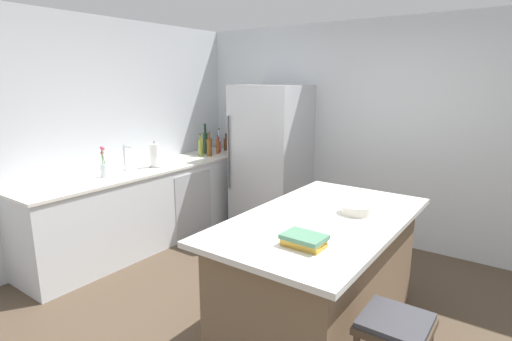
{
  "coord_description": "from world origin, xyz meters",
  "views": [
    {
      "loc": [
        1.59,
        -2.39,
        1.92
      ],
      "look_at": [
        -0.76,
        0.89,
        1.0
      ],
      "focal_mm": 27.86,
      "sensor_mm": 36.0,
      "label": 1
    }
  ],
  "objects_px": {
    "refrigerator": "(271,158)",
    "bar_stool": "(394,340)",
    "whiskey_bottle": "(209,147)",
    "olive_oil_bottle": "(201,147)",
    "mixing_bowl": "(356,209)",
    "paper_towel_roll": "(155,156)",
    "soda_bottle": "(219,142)",
    "hot_sauce_bottle": "(219,146)",
    "wine_bottle": "(205,142)",
    "cookbook_stack": "(304,240)",
    "sink_faucet": "(125,157)",
    "flower_vase": "(104,167)",
    "kitchen_island": "(320,274)",
    "vinegar_bottle": "(218,146)",
    "syrup_bottle": "(226,144)"
  },
  "relations": [
    {
      "from": "refrigerator",
      "to": "bar_stool",
      "type": "relative_size",
      "value": 2.67
    },
    {
      "from": "whiskey_bottle",
      "to": "olive_oil_bottle",
      "type": "distance_m",
      "value": 0.12
    },
    {
      "from": "bar_stool",
      "to": "mixing_bowl",
      "type": "height_order",
      "value": "mixing_bowl"
    },
    {
      "from": "paper_towel_roll",
      "to": "soda_bottle",
      "type": "distance_m",
      "value": 1.3
    },
    {
      "from": "hot_sauce_bottle",
      "to": "wine_bottle",
      "type": "relative_size",
      "value": 0.54
    },
    {
      "from": "mixing_bowl",
      "to": "cookbook_stack",
      "type": "bearing_deg",
      "value": -92.11
    },
    {
      "from": "sink_faucet",
      "to": "flower_vase",
      "type": "height_order",
      "value": "flower_vase"
    },
    {
      "from": "refrigerator",
      "to": "wine_bottle",
      "type": "bearing_deg",
      "value": -167.81
    },
    {
      "from": "sink_faucet",
      "to": "flower_vase",
      "type": "relative_size",
      "value": 0.9
    },
    {
      "from": "kitchen_island",
      "to": "soda_bottle",
      "type": "bearing_deg",
      "value": 145.25
    },
    {
      "from": "wine_bottle",
      "to": "olive_oil_bottle",
      "type": "height_order",
      "value": "wine_bottle"
    },
    {
      "from": "kitchen_island",
      "to": "refrigerator",
      "type": "height_order",
      "value": "refrigerator"
    },
    {
      "from": "paper_towel_roll",
      "to": "mixing_bowl",
      "type": "height_order",
      "value": "paper_towel_roll"
    },
    {
      "from": "bar_stool",
      "to": "cookbook_stack",
      "type": "xyz_separation_m",
      "value": [
        -0.6,
        0.07,
        0.4
      ]
    },
    {
      "from": "sink_faucet",
      "to": "vinegar_bottle",
      "type": "xyz_separation_m",
      "value": [
        0.11,
        1.43,
        -0.06
      ]
    },
    {
      "from": "refrigerator",
      "to": "whiskey_bottle",
      "type": "height_order",
      "value": "refrigerator"
    },
    {
      "from": "bar_stool",
      "to": "hot_sauce_bottle",
      "type": "distance_m",
      "value": 3.91
    },
    {
      "from": "soda_bottle",
      "to": "vinegar_bottle",
      "type": "xyz_separation_m",
      "value": [
        0.14,
        -0.19,
        -0.03
      ]
    },
    {
      "from": "refrigerator",
      "to": "cookbook_stack",
      "type": "xyz_separation_m",
      "value": [
        1.69,
        -2.19,
        0.03
      ]
    },
    {
      "from": "kitchen_island",
      "to": "wine_bottle",
      "type": "bearing_deg",
      "value": 150.06
    },
    {
      "from": "flower_vase",
      "to": "cookbook_stack",
      "type": "xyz_separation_m",
      "value": [
        2.58,
        -0.35,
        -0.06
      ]
    },
    {
      "from": "flower_vase",
      "to": "paper_towel_roll",
      "type": "relative_size",
      "value": 1.06
    },
    {
      "from": "syrup_bottle",
      "to": "mixing_bowl",
      "type": "bearing_deg",
      "value": -31.36
    },
    {
      "from": "bar_stool",
      "to": "olive_oil_bottle",
      "type": "relative_size",
      "value": 2.32
    },
    {
      "from": "mixing_bowl",
      "to": "refrigerator",
      "type": "bearing_deg",
      "value": 140.38
    },
    {
      "from": "syrup_bottle",
      "to": "soda_bottle",
      "type": "height_order",
      "value": "soda_bottle"
    },
    {
      "from": "kitchen_island",
      "to": "olive_oil_bottle",
      "type": "distance_m",
      "value": 2.79
    },
    {
      "from": "refrigerator",
      "to": "cookbook_stack",
      "type": "distance_m",
      "value": 2.77
    },
    {
      "from": "bar_stool",
      "to": "cookbook_stack",
      "type": "bearing_deg",
      "value": 173.29
    },
    {
      "from": "cookbook_stack",
      "to": "flower_vase",
      "type": "bearing_deg",
      "value": 172.21
    },
    {
      "from": "flower_vase",
      "to": "wine_bottle",
      "type": "height_order",
      "value": "wine_bottle"
    },
    {
      "from": "cookbook_stack",
      "to": "mixing_bowl",
      "type": "bearing_deg",
      "value": 87.89
    },
    {
      "from": "syrup_bottle",
      "to": "mixing_bowl",
      "type": "height_order",
      "value": "syrup_bottle"
    },
    {
      "from": "hot_sauce_bottle",
      "to": "whiskey_bottle",
      "type": "height_order",
      "value": "whiskey_bottle"
    },
    {
      "from": "sink_faucet",
      "to": "mixing_bowl",
      "type": "xyz_separation_m",
      "value": [
        2.66,
        0.1,
        -0.12
      ]
    },
    {
      "from": "syrup_bottle",
      "to": "mixing_bowl",
      "type": "distance_m",
      "value": 3.07
    },
    {
      "from": "refrigerator",
      "to": "flower_vase",
      "type": "xyz_separation_m",
      "value": [
        -0.89,
        -1.84,
        0.1
      ]
    },
    {
      "from": "flower_vase",
      "to": "soda_bottle",
      "type": "relative_size",
      "value": 1.05
    },
    {
      "from": "paper_towel_roll",
      "to": "whiskey_bottle",
      "type": "distance_m",
      "value": 0.9
    },
    {
      "from": "kitchen_island",
      "to": "bar_stool",
      "type": "distance_m",
      "value": 0.97
    },
    {
      "from": "refrigerator",
      "to": "flower_vase",
      "type": "relative_size",
      "value": 5.62
    },
    {
      "from": "flower_vase",
      "to": "refrigerator",
      "type": "bearing_deg",
      "value": 64.19
    },
    {
      "from": "bar_stool",
      "to": "vinegar_bottle",
      "type": "bearing_deg",
      "value": 145.2
    },
    {
      "from": "bar_stool",
      "to": "syrup_bottle",
      "type": "height_order",
      "value": "syrup_bottle"
    },
    {
      "from": "paper_towel_roll",
      "to": "whiskey_bottle",
      "type": "bearing_deg",
      "value": 87.67
    },
    {
      "from": "syrup_bottle",
      "to": "cookbook_stack",
      "type": "height_order",
      "value": "syrup_bottle"
    },
    {
      "from": "wine_bottle",
      "to": "vinegar_bottle",
      "type": "bearing_deg",
      "value": 39.65
    },
    {
      "from": "sink_faucet",
      "to": "hot_sauce_bottle",
      "type": "relative_size",
      "value": 1.35
    },
    {
      "from": "cookbook_stack",
      "to": "vinegar_bottle",
      "type": "bearing_deg",
      "value": 140.25
    },
    {
      "from": "sink_faucet",
      "to": "soda_bottle",
      "type": "relative_size",
      "value": 0.95
    }
  ]
}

